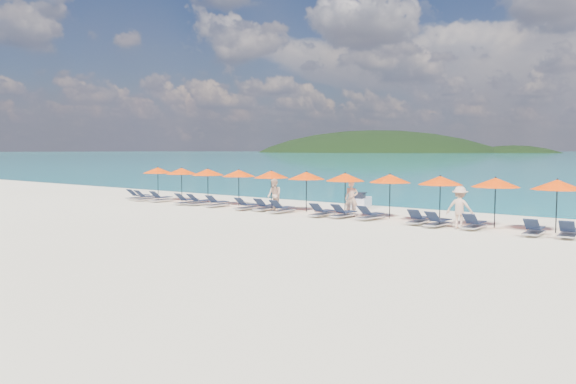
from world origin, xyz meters
The scene contains 35 objects.
ground centered at (0.00, 0.00, 0.00)m, with size 1400.00×1400.00×0.00m, color beige.
headland_main centered at (-300.00, 540.00, -38.00)m, with size 374.00×242.00×126.50m.
headland_small centered at (-150.00, 560.00, -35.00)m, with size 162.00×126.00×85.50m.
jetski centered at (1.23, 8.50, 0.35)m, with size 1.63×2.57×0.86m.
beachgoer_a centered at (3.14, 4.34, 0.92)m, with size 0.67×0.44×1.84m, color #DCAB8C.
beachgoer_b centered at (-1.45, 3.60, 0.92)m, with size 0.90×0.52×1.84m, color #DCAB8C.
beachgoer_c centered at (9.29, 3.35, 0.93)m, with size 1.20×0.56×1.86m, color #DCAB8C.
umbrella_0 centered at (-12.92, 4.72, 2.02)m, with size 2.10×2.10×2.28m.
umbrella_1 centered at (-10.46, 4.74, 2.02)m, with size 2.10×2.10×2.28m.
umbrella_2 centered at (-7.86, 4.67, 2.02)m, with size 2.10×2.10×2.28m.
umbrella_3 centered at (-5.13, 4.65, 2.02)m, with size 2.10×2.10×2.28m.
umbrella_4 centered at (-2.50, 4.60, 2.02)m, with size 2.10×2.10×2.28m.
umbrella_5 centered at (0.02, 4.64, 2.02)m, with size 2.10×2.10×2.28m.
umbrella_6 centered at (2.66, 4.48, 2.02)m, with size 2.10×2.10×2.28m.
umbrella_7 centered at (5.16, 4.70, 2.02)m, with size 2.10×2.10×2.28m.
umbrella_8 centered at (7.85, 4.59, 2.02)m, with size 2.10×2.10×2.28m.
umbrella_9 centered at (10.42, 4.53, 2.02)m, with size 2.10×2.10×2.28m.
umbrella_10 centered at (12.94, 4.53, 2.02)m, with size 2.10×2.10×2.28m.
lounger_0 centered at (-13.64, 3.56, 0.24)m, with size 0.64×1.71×0.66m.
lounger_1 centered at (-12.44, 3.31, 0.24)m, with size 0.69×1.72×0.66m.
lounger_2 centered at (-11.00, 3.41, 0.24)m, with size 0.75×1.74×0.66m.
lounger_3 centered at (-8.28, 3.23, 0.24)m, with size 0.64×1.71×0.66m.
lounger_4 centered at (-7.29, 3.36, 0.24)m, with size 0.72×1.74×0.66m.
lounger_5 centered at (-5.71, 3.37, 0.24)m, with size 0.73×1.74×0.66m.
lounger_6 centered at (-3.17, 3.22, 0.24)m, with size 0.66×1.71×0.66m.
lounger_7 centered at (-2.02, 3.50, 0.24)m, with size 0.75×1.74×0.66m.
lounger_8 centered at (-0.62, 3.25, 0.24)m, with size 0.63×1.70×0.66m.
lounger_9 centered at (2.06, 3.20, 0.24)m, with size 0.66×1.71×0.66m.
lounger_10 centered at (3.22, 3.48, 0.24)m, with size 0.71×1.73×0.66m.
lounger_11 centered at (4.71, 3.57, 0.24)m, with size 0.78×1.75×0.66m.
lounger_12 centered at (7.28, 3.55, 0.24)m, with size 0.72×1.74×0.66m.
lounger_13 centered at (8.36, 3.22, 0.24)m, with size 0.76×1.75×0.66m.
lounger_14 centered at (9.91, 3.46, 0.24)m, with size 0.63×1.70×0.66m.
lounger_15 centered at (12.44, 3.20, 0.24)m, with size 0.69×1.72×0.66m.
lounger_16 centered at (13.64, 3.43, 0.24)m, with size 0.78×1.75×0.66m.
Camera 1 is at (18.40, -20.53, 3.47)m, focal length 35.00 mm.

